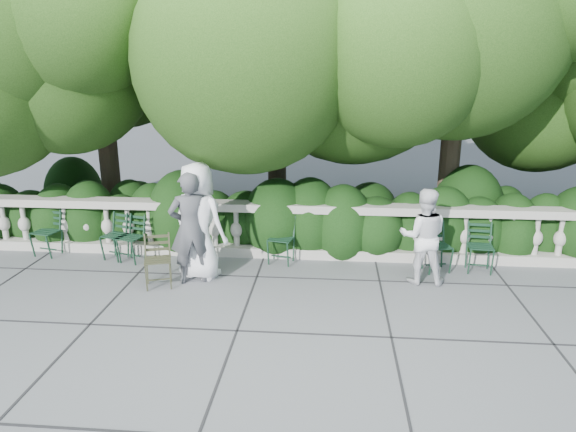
# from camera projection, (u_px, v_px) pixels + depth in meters

# --- Properties ---
(ground) EXTENTS (90.00, 90.00, 0.00)m
(ground) POSITION_uv_depth(u_px,v_px,m) (282.00, 299.00, 7.63)
(ground) COLOR #57595F
(ground) RESTS_ON ground
(balustrade) EXTENTS (12.00, 0.44, 1.00)m
(balustrade) POSITION_uv_depth(u_px,v_px,m) (292.00, 231.00, 9.21)
(balustrade) COLOR #9E998E
(balustrade) RESTS_ON ground
(shrub_hedge) EXTENTS (15.00, 2.60, 1.70)m
(shrub_hedge) POSITION_uv_depth(u_px,v_px,m) (296.00, 235.00, 10.50)
(shrub_hedge) COLOR black
(shrub_hedge) RESTS_ON ground
(tree_canopy) EXTENTS (15.04, 6.52, 6.78)m
(tree_canopy) POSITION_uv_depth(u_px,v_px,m) (335.00, 31.00, 9.51)
(tree_canopy) COLOR #3F3023
(tree_canopy) RESTS_ON ground
(chair_a) EXTENTS (0.56, 0.59, 0.84)m
(chair_a) POSITION_uv_depth(u_px,v_px,m) (113.00, 262.00, 9.09)
(chair_a) COLOR black
(chair_a) RESTS_ON ground
(chair_b) EXTENTS (0.53, 0.56, 0.84)m
(chair_b) POSITION_uv_depth(u_px,v_px,m) (43.00, 258.00, 9.28)
(chair_b) COLOR black
(chair_b) RESTS_ON ground
(chair_c) EXTENTS (0.55, 0.58, 0.84)m
(chair_c) POSITION_uv_depth(u_px,v_px,m) (127.00, 264.00, 8.98)
(chair_c) COLOR black
(chair_c) RESTS_ON ground
(chair_d) EXTENTS (0.55, 0.58, 0.84)m
(chair_d) POSITION_uv_depth(u_px,v_px,m) (439.00, 274.00, 8.55)
(chair_d) COLOR black
(chair_d) RESTS_ON ground
(chair_e) EXTENTS (0.54, 0.57, 0.84)m
(chair_e) POSITION_uv_depth(u_px,v_px,m) (278.00, 266.00, 8.91)
(chair_e) COLOR black
(chair_e) RESTS_ON ground
(chair_f) EXTENTS (0.48, 0.52, 0.84)m
(chair_f) POSITION_uv_depth(u_px,v_px,m) (479.00, 275.00, 8.52)
(chair_f) COLOR black
(chair_f) RESTS_ON ground
(chair_weathered) EXTENTS (0.56, 0.59, 0.84)m
(chair_weathered) POSITION_uv_depth(u_px,v_px,m) (159.00, 290.00, 7.93)
(chair_weathered) COLOR black
(chair_weathered) RESTS_ON ground
(person_businessman) EXTENTS (1.09, 0.91, 1.90)m
(person_businessman) POSITION_uv_depth(u_px,v_px,m) (198.00, 221.00, 8.19)
(person_businessman) COLOR white
(person_businessman) RESTS_ON ground
(person_woman_grey) EXTENTS (0.77, 0.64, 1.79)m
(person_woman_grey) POSITION_uv_depth(u_px,v_px,m) (190.00, 228.00, 8.02)
(person_woman_grey) COLOR #46474C
(person_woman_grey) RESTS_ON ground
(person_casual_man) EXTENTS (0.79, 0.64, 1.54)m
(person_casual_man) POSITION_uv_depth(u_px,v_px,m) (423.00, 236.00, 8.04)
(person_casual_man) COLOR white
(person_casual_man) RESTS_ON ground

